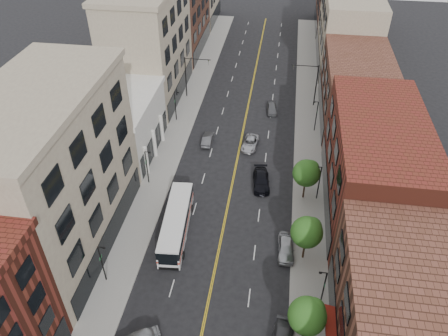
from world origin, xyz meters
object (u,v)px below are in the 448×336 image
at_px(city_bus, 176,222).
at_px(car_lane_c, 272,108).
at_px(car_lane_behind, 208,139).
at_px(car_parked_far, 286,248).
at_px(car_lane_a, 261,180).
at_px(car_lane_b, 250,143).

distance_m(city_bus, car_lane_c, 30.60).
xyz_separation_m(car_lane_behind, car_lane_c, (8.99, 10.42, 0.01)).
relative_size(car_parked_far, car_lane_a, 0.87).
relative_size(car_lane_behind, car_lane_b, 0.86).
bearing_deg(car_lane_behind, car_lane_a, 134.47).
bearing_deg(city_bus, car_lane_behind, 84.71).
distance_m(car_lane_behind, car_lane_b, 6.39).
height_order(city_bus, car_lane_b, city_bus).
bearing_deg(city_bus, car_parked_far, -9.67).
bearing_deg(car_lane_c, car_lane_a, -97.29).
bearing_deg(car_lane_b, car_lane_a, -69.20).
relative_size(city_bus, car_lane_a, 2.23).
xyz_separation_m(car_lane_a, car_lane_b, (-2.29, 8.54, -0.11)).
xyz_separation_m(car_lane_behind, car_lane_b, (6.39, -0.10, -0.01)).
xyz_separation_m(car_parked_far, car_lane_behind, (-12.29, 19.91, -0.10)).
height_order(car_parked_far, car_lane_a, car_parked_far).
relative_size(car_lane_a, car_lane_c, 1.31).
bearing_deg(car_parked_far, car_lane_a, 105.08).
bearing_deg(car_parked_far, car_lane_c, 93.56).
bearing_deg(car_parked_far, city_bus, 171.92).
distance_m(car_lane_a, car_lane_c, 19.06).
height_order(car_lane_b, car_lane_c, car_lane_c).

